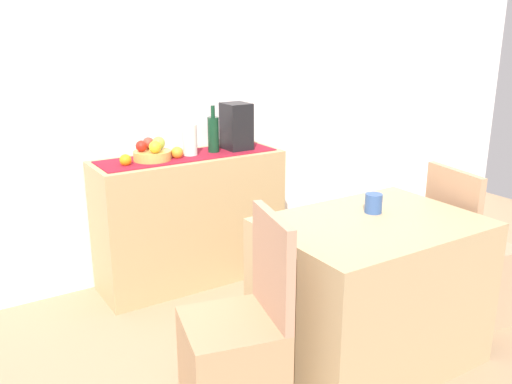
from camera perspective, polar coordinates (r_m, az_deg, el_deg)
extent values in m
cube|color=#9D7E5D|center=(3.16, 5.02, -14.28)|extent=(6.40, 6.40, 0.02)
cube|color=silver|center=(3.72, -5.76, 12.58)|extent=(6.40, 0.06, 2.70)
cube|color=tan|center=(3.58, -6.85, -2.85)|extent=(1.21, 0.42, 0.85)
cube|color=maroon|center=(3.46, -7.10, 3.81)|extent=(1.13, 0.32, 0.01)
cylinder|color=gold|center=(3.36, -10.82, 3.79)|extent=(0.23, 0.23, 0.06)
sphere|color=gold|center=(3.28, -10.54, 4.66)|extent=(0.07, 0.07, 0.07)
sphere|color=red|center=(3.34, -11.93, 4.72)|extent=(0.07, 0.07, 0.07)
sphere|color=#92AD3B|center=(3.38, -10.18, 5.07)|extent=(0.08, 0.08, 0.08)
sphere|color=#AC3427|center=(3.41, -11.21, 5.06)|extent=(0.07, 0.07, 0.07)
cylinder|color=#11361F|center=(3.51, -4.49, 5.96)|extent=(0.07, 0.07, 0.23)
cylinder|color=#11361F|center=(3.49, -4.55, 8.42)|extent=(0.03, 0.03, 0.07)
cube|color=black|center=(3.59, -2.07, 6.86)|extent=(0.16, 0.18, 0.31)
cylinder|color=silver|center=(3.44, -6.95, 5.41)|extent=(0.09, 0.09, 0.20)
sphere|color=orange|center=(3.39, -8.27, 4.10)|extent=(0.08, 0.08, 0.08)
sphere|color=orange|center=(3.26, -13.52, 3.27)|extent=(0.07, 0.07, 0.07)
cube|color=tan|center=(2.79, 11.84, -10.15)|extent=(1.02, 0.73, 0.74)
cylinder|color=#314F88|center=(2.75, 12.21, -1.16)|extent=(0.09, 0.09, 0.10)
cube|color=#A7805B|center=(2.45, -2.50, -17.91)|extent=(0.48, 0.48, 0.45)
cube|color=tan|center=(2.27, 1.75, -7.71)|extent=(0.13, 0.40, 0.45)
cube|color=tan|center=(3.40, 21.40, -8.59)|extent=(0.47, 0.47, 0.45)
cube|color=tan|center=(3.13, 19.85, -1.79)|extent=(0.11, 0.40, 0.45)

